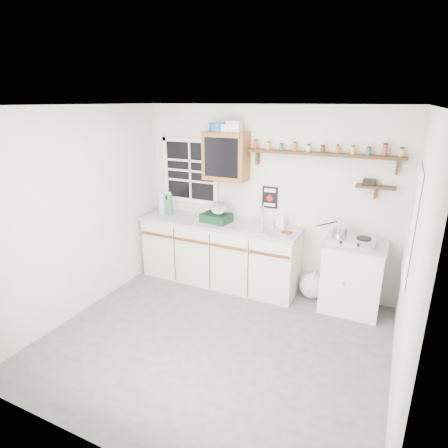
% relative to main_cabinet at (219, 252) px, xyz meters
% --- Properties ---
extents(room, '(3.64, 3.24, 2.54)m').
position_rel_main_cabinet_xyz_m(room, '(0.58, -1.30, 0.79)').
color(room, '#4B4C4E').
rests_on(room, ground).
extents(main_cabinet, '(2.31, 0.63, 0.92)m').
position_rel_main_cabinet_xyz_m(main_cabinet, '(0.00, 0.00, 0.00)').
color(main_cabinet, beige).
rests_on(main_cabinet, floor).
extents(right_cabinet, '(0.73, 0.57, 0.91)m').
position_rel_main_cabinet_xyz_m(right_cabinet, '(1.83, 0.03, -0.01)').
color(right_cabinet, silver).
rests_on(right_cabinet, floor).
extents(sink, '(0.52, 0.44, 0.29)m').
position_rel_main_cabinet_xyz_m(sink, '(0.54, 0.01, 0.47)').
color(sink, '#BABABF').
rests_on(sink, main_cabinet).
extents(upper_cabinet, '(0.60, 0.32, 0.65)m').
position_rel_main_cabinet_xyz_m(upper_cabinet, '(0.03, 0.14, 1.36)').
color(upper_cabinet, brown).
rests_on(upper_cabinet, wall_back).
extents(upper_cabinet_clutter, '(0.45, 0.24, 0.14)m').
position_rel_main_cabinet_xyz_m(upper_cabinet_clutter, '(0.01, 0.14, 1.75)').
color(upper_cabinet_clutter, '#1944A5').
rests_on(upper_cabinet_clutter, upper_cabinet).
extents(spice_shelf, '(1.91, 0.18, 0.35)m').
position_rel_main_cabinet_xyz_m(spice_shelf, '(1.33, 0.21, 1.47)').
color(spice_shelf, black).
rests_on(spice_shelf, wall_back).
extents(secondary_shelf, '(0.45, 0.16, 0.24)m').
position_rel_main_cabinet_xyz_m(secondary_shelf, '(1.94, 0.22, 1.12)').
color(secondary_shelf, black).
rests_on(secondary_shelf, wall_back).
extents(warning_sign, '(0.22, 0.02, 0.30)m').
position_rel_main_cabinet_xyz_m(warning_sign, '(0.63, 0.29, 0.82)').
color(warning_sign, black).
rests_on(warning_sign, wall_back).
extents(window_back, '(0.93, 0.03, 0.98)m').
position_rel_main_cabinet_xyz_m(window_back, '(-0.62, 0.29, 1.09)').
color(window_back, black).
rests_on(window_back, wall_back).
extents(window_right, '(0.03, 0.78, 1.08)m').
position_rel_main_cabinet_xyz_m(window_right, '(2.37, -0.75, 0.99)').
color(window_right, black).
rests_on(window_right, wall_back).
extents(water_bottles, '(0.21, 0.10, 0.35)m').
position_rel_main_cabinet_xyz_m(water_bottles, '(-0.88, -0.01, 0.61)').
color(water_bottles, '#A3B6BF').
rests_on(water_bottles, main_cabinet).
extents(dish_rack, '(0.42, 0.33, 0.29)m').
position_rel_main_cabinet_xyz_m(dish_rack, '(-0.03, -0.00, 0.55)').
color(dish_rack, black).
rests_on(dish_rack, main_cabinet).
extents(soap_bottle, '(0.11, 0.11, 0.20)m').
position_rel_main_cabinet_xyz_m(soap_bottle, '(0.86, 0.17, 0.56)').
color(soap_bottle, silver).
rests_on(soap_bottle, main_cabinet).
extents(rag, '(0.14, 0.12, 0.02)m').
position_rel_main_cabinet_xyz_m(rag, '(0.99, -0.03, 0.47)').
color(rag, maroon).
rests_on(rag, main_cabinet).
extents(hotplate, '(0.57, 0.32, 0.08)m').
position_rel_main_cabinet_xyz_m(hotplate, '(1.78, 0.01, 0.49)').
color(hotplate, '#BABABF').
rests_on(hotplate, right_cabinet).
extents(saucepan, '(0.40, 0.29, 0.18)m').
position_rel_main_cabinet_xyz_m(saucepan, '(1.63, 0.01, 0.57)').
color(saucepan, '#BABABF').
rests_on(saucepan, hotplate).
extents(trash_bag, '(0.37, 0.34, 0.43)m').
position_rel_main_cabinet_xyz_m(trash_bag, '(1.33, 0.10, -0.28)').
color(trash_bag, silver).
rests_on(trash_bag, floor).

